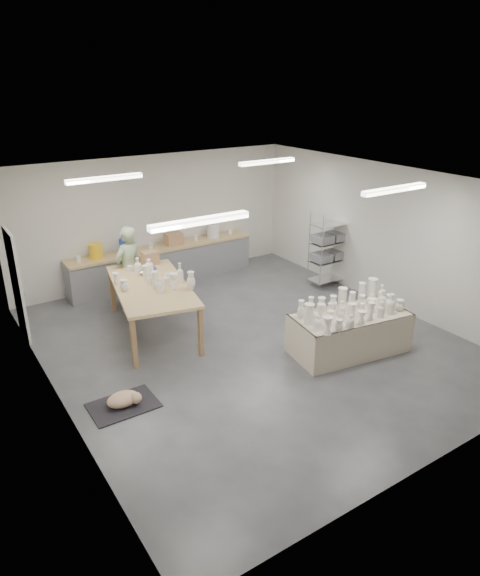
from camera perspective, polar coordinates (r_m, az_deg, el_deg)
room at (r=8.94m, az=0.27°, el=5.70°), size 8.00×8.02×3.00m
back_counter at (r=12.47m, az=-8.54°, el=2.76°), size 4.60×0.60×1.24m
wire_shelf at (r=12.24m, az=9.84°, el=4.43°), size 0.88×0.48×1.80m
drying_table at (r=9.43m, az=12.03°, el=-4.57°), size 2.21×1.30×1.10m
work_table at (r=9.95m, az=-9.74°, el=0.56°), size 1.84×2.85×1.37m
rug at (r=8.18m, az=-12.82°, el=-12.58°), size 1.00×0.70×0.02m
cat at (r=8.11m, az=-12.70°, el=-11.92°), size 0.58×0.49×0.21m
potter at (r=10.94m, az=-12.24°, el=2.07°), size 0.77×0.63×1.83m
red_stool at (r=11.40m, az=-12.50°, el=-0.40°), size 0.44×0.44×0.35m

